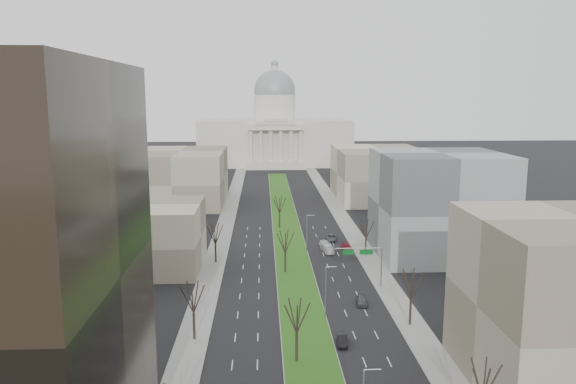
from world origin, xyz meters
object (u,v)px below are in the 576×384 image
object	(u,v)px
car_grey_far	(331,238)
car_grey_near	(362,300)
car_black	(342,340)
box_van	(327,247)
car_red	(347,248)

from	to	relation	value
car_grey_far	car_grey_near	bearing A→B (deg)	-81.09
car_grey_near	car_black	distance (m)	17.04
car_black	box_van	size ratio (longest dim) A/B	0.57
car_black	car_grey_far	xyz separation A→B (m)	(5.70, 60.72, 0.06)
car_grey_near	car_grey_far	distance (m)	44.67
box_van	car_red	bearing A→B (deg)	-1.19
car_grey_near	box_van	bearing A→B (deg)	100.00
car_black	car_grey_far	distance (m)	60.98
car_red	car_grey_far	size ratio (longest dim) A/B	0.94
car_red	car_black	bearing A→B (deg)	-104.47
car_grey_near	car_grey_far	bearing A→B (deg)	96.19
box_van	car_grey_near	bearing A→B (deg)	-93.83
car_grey_far	car_red	bearing A→B (deg)	-65.87
car_grey_far	box_van	world-z (taller)	box_van
car_red	car_grey_far	bearing A→B (deg)	100.02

